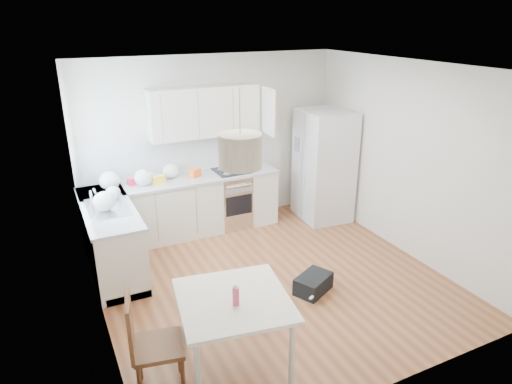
% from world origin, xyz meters
% --- Properties ---
extents(floor, '(4.20, 4.20, 0.00)m').
position_xyz_m(floor, '(0.00, 0.00, 0.00)').
color(floor, brown).
rests_on(floor, ground).
extents(ceiling, '(4.20, 4.20, 0.00)m').
position_xyz_m(ceiling, '(0.00, 0.00, 2.70)').
color(ceiling, white).
rests_on(ceiling, wall_back).
extents(wall_back, '(4.20, 0.00, 4.20)m').
position_xyz_m(wall_back, '(0.00, 2.10, 1.35)').
color(wall_back, beige).
rests_on(wall_back, floor).
extents(wall_left, '(0.00, 4.20, 4.20)m').
position_xyz_m(wall_left, '(-2.10, 0.00, 1.35)').
color(wall_left, beige).
rests_on(wall_left, floor).
extents(wall_right, '(0.00, 4.20, 4.20)m').
position_xyz_m(wall_right, '(2.10, 0.00, 1.35)').
color(wall_right, beige).
rests_on(wall_right, floor).
extents(window_glassblock, '(0.02, 1.00, 1.00)m').
position_xyz_m(window_glassblock, '(-2.09, 1.15, 1.75)').
color(window_glassblock, '#BFE0F9').
rests_on(window_glassblock, wall_left).
extents(cabinets_back, '(3.00, 0.60, 0.88)m').
position_xyz_m(cabinets_back, '(-0.60, 1.80, 0.44)').
color(cabinets_back, silver).
rests_on(cabinets_back, floor).
extents(cabinets_left, '(0.60, 1.80, 0.88)m').
position_xyz_m(cabinets_left, '(-1.80, 1.20, 0.44)').
color(cabinets_left, silver).
rests_on(cabinets_left, floor).
extents(counter_back, '(3.02, 0.64, 0.04)m').
position_xyz_m(counter_back, '(-0.60, 1.80, 0.90)').
color(counter_back, '#ACAFB1').
rests_on(counter_back, cabinets_back).
extents(counter_left, '(0.64, 1.82, 0.04)m').
position_xyz_m(counter_left, '(-1.80, 1.20, 0.90)').
color(counter_left, '#ACAFB1').
rests_on(counter_left, cabinets_left).
extents(backsplash_back, '(3.00, 0.01, 0.58)m').
position_xyz_m(backsplash_back, '(-0.60, 2.09, 1.21)').
color(backsplash_back, white).
rests_on(backsplash_back, wall_back).
extents(backsplash_left, '(0.01, 1.80, 0.58)m').
position_xyz_m(backsplash_left, '(-2.09, 1.20, 1.21)').
color(backsplash_left, white).
rests_on(backsplash_left, wall_left).
extents(upper_cabinets, '(1.70, 0.32, 0.75)m').
position_xyz_m(upper_cabinets, '(-0.15, 1.94, 1.88)').
color(upper_cabinets, silver).
rests_on(upper_cabinets, wall_back).
extents(range_oven, '(0.50, 0.61, 0.88)m').
position_xyz_m(range_oven, '(0.20, 1.80, 0.44)').
color(range_oven, silver).
rests_on(range_oven, floor).
extents(sink, '(0.50, 0.80, 0.16)m').
position_xyz_m(sink, '(-1.80, 1.15, 0.92)').
color(sink, silver).
rests_on(sink, counter_left).
extents(refrigerator, '(0.94, 0.98, 1.82)m').
position_xyz_m(refrigerator, '(1.73, 1.44, 0.91)').
color(refrigerator, silver).
rests_on(refrigerator, floor).
extents(dining_table, '(1.15, 1.15, 0.80)m').
position_xyz_m(dining_table, '(-1.07, -1.25, 0.71)').
color(dining_table, beige).
rests_on(dining_table, floor).
extents(dining_chair, '(0.51, 0.51, 1.03)m').
position_xyz_m(dining_chair, '(-1.79, -1.22, 0.52)').
color(dining_chair, '#4F2717').
rests_on(dining_chair, floor).
extents(drink_bottle, '(0.08, 0.08, 0.21)m').
position_xyz_m(drink_bottle, '(-1.09, -1.35, 0.90)').
color(drink_bottle, '#D53B5E').
rests_on(drink_bottle, dining_table).
extents(gym_bag, '(0.56, 0.49, 0.22)m').
position_xyz_m(gym_bag, '(0.33, -0.47, 0.11)').
color(gym_bag, black).
rests_on(gym_bag, floor).
extents(pendant_lamp, '(0.40, 0.40, 0.29)m').
position_xyz_m(pendant_lamp, '(-0.96, -1.20, 2.18)').
color(pendant_lamp, '#BAAA8F').
rests_on(pendant_lamp, ceiling).
extents(grocery_bag_a, '(0.29, 0.25, 0.26)m').
position_xyz_m(grocery_bag_a, '(-1.65, 1.81, 1.05)').
color(grocery_bag_a, white).
rests_on(grocery_bag_a, counter_back).
extents(grocery_bag_b, '(0.27, 0.23, 0.24)m').
position_xyz_m(grocery_bag_b, '(-1.19, 1.76, 1.04)').
color(grocery_bag_b, white).
rests_on(grocery_bag_b, counter_back).
extents(grocery_bag_c, '(0.25, 0.21, 0.22)m').
position_xyz_m(grocery_bag_c, '(-0.74, 1.90, 1.03)').
color(grocery_bag_c, white).
rests_on(grocery_bag_c, counter_back).
extents(grocery_bag_d, '(0.19, 0.16, 0.17)m').
position_xyz_m(grocery_bag_d, '(-1.68, 1.43, 1.01)').
color(grocery_bag_d, white).
rests_on(grocery_bag_d, counter_back).
extents(grocery_bag_e, '(0.28, 0.24, 0.25)m').
position_xyz_m(grocery_bag_e, '(-1.84, 1.06, 1.05)').
color(grocery_bag_e, white).
rests_on(grocery_bag_e, counter_left).
extents(snack_orange, '(0.20, 0.17, 0.12)m').
position_xyz_m(snack_orange, '(-0.39, 1.80, 0.98)').
color(snack_orange, '#EE5515').
rests_on(snack_orange, counter_back).
extents(snack_yellow, '(0.19, 0.13, 0.12)m').
position_xyz_m(snack_yellow, '(-0.98, 1.74, 0.98)').
color(snack_yellow, yellow).
rests_on(snack_yellow, counter_back).
extents(snack_red, '(0.17, 0.14, 0.10)m').
position_xyz_m(snack_red, '(-1.32, 1.87, 0.97)').
color(snack_red, red).
rests_on(snack_red, counter_back).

